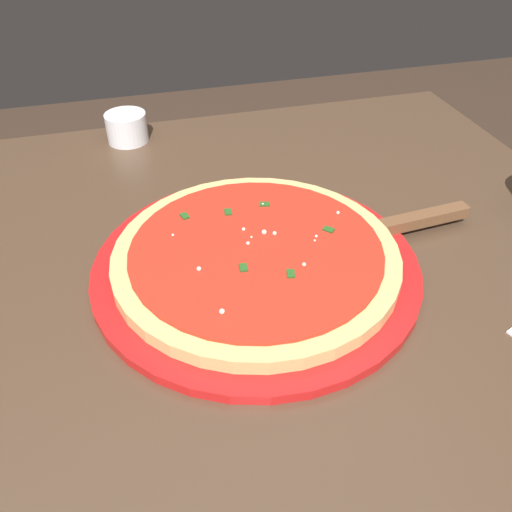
{
  "coord_description": "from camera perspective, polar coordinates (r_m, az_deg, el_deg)",
  "views": [
    {
      "loc": [
        -0.08,
        -0.45,
        1.15
      ],
      "look_at": [
        0.04,
        -0.02,
        0.79
      ],
      "focal_mm": 37.45,
      "sensor_mm": 36.0,
      "label": 1
    }
  ],
  "objects": [
    {
      "name": "restaurant_table",
      "position": [
        0.7,
        -3.48,
        -10.66
      ],
      "size": [
        0.98,
        0.79,
        0.77
      ],
      "color": "black",
      "rests_on": "ground_plane"
    },
    {
      "name": "pizza_server",
      "position": [
        0.64,
        14.17,
        2.91
      ],
      "size": [
        0.22,
        0.08,
        0.01
      ],
      "color": "silver",
      "rests_on": "serving_plate"
    },
    {
      "name": "cup_small_sauce",
      "position": [
        0.87,
        -13.64,
        13.19
      ],
      "size": [
        0.06,
        0.06,
        0.04
      ],
      "primitive_type": "cylinder",
      "color": "silver",
      "rests_on": "restaurant_table"
    },
    {
      "name": "serving_plate",
      "position": [
        0.59,
        0.0,
        -1.1
      ],
      "size": [
        0.36,
        0.36,
        0.01
      ],
      "primitive_type": "cylinder",
      "color": "red",
      "rests_on": "restaurant_table"
    },
    {
      "name": "pizza",
      "position": [
        0.58,
        0.0,
        0.06
      ],
      "size": [
        0.31,
        0.31,
        0.02
      ],
      "color": "#DBB26B",
      "rests_on": "serving_plate"
    }
  ]
}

